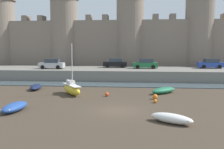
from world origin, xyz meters
TOP-DOWN VIEW (x-y plane):
  - ground_plane at (0.00, 0.00)m, footprint 160.00×160.00m
  - water_channel at (0.00, 14.75)m, footprint 80.00×4.50m
  - quay_road at (0.00, 22.00)m, footprint 66.33×10.00m
  - castle at (-0.00, 31.96)m, footprint 60.49×6.16m
  - sailboat_foreground_left at (-5.67, 6.80)m, footprint 3.28×4.21m
  - rowboat_midflat_centre at (-8.43, -1.15)m, footprint 1.54×3.43m
  - rowboat_midflat_left at (-11.02, 9.78)m, footprint 1.88×3.76m
  - rowboat_midflat_right at (4.63, 8.54)m, footprint 3.44×3.39m
  - rowboat_foreground_centre at (4.07, -3.29)m, footprint 3.24×2.53m
  - mooring_buoy_off_centre at (3.45, 5.11)m, footprint 0.52×0.52m
  - mooring_buoy_near_channel at (-1.63, 6.17)m, footprint 0.44×0.44m
  - mooring_buoy_near_shore at (3.34, 3.29)m, footprint 0.37×0.37m
  - car_quay_centre_east at (-2.29, 24.09)m, footprint 4.14×1.96m
  - car_quay_west at (-12.48, 20.42)m, footprint 4.14×1.96m
  - car_quay_east at (2.88, 22.48)m, footprint 4.14×1.96m
  - car_quay_centre_west at (13.81, 23.91)m, footprint 4.14×1.96m

SIDE VIEW (x-z plane):
  - ground_plane at x=0.00m, z-range 0.00..0.00m
  - water_channel at x=0.00m, z-range 0.00..0.10m
  - mooring_buoy_near_shore at x=3.34m, z-range 0.00..0.37m
  - mooring_buoy_near_channel at x=-1.63m, z-range 0.00..0.44m
  - mooring_buoy_off_centre at x=3.45m, z-range 0.00..0.52m
  - rowboat_midflat_left at x=-11.02m, z-range 0.02..0.67m
  - rowboat_foreground_centre at x=4.07m, z-range 0.02..0.69m
  - rowboat_midflat_right at x=4.63m, z-range 0.02..0.73m
  - rowboat_midflat_centre at x=-8.43m, z-range 0.02..0.74m
  - sailboat_foreground_left at x=-5.67m, z-range -2.18..3.50m
  - quay_road at x=0.00m, z-range 0.00..1.72m
  - car_quay_centre_east at x=-2.29m, z-range 1.69..3.31m
  - car_quay_west at x=-12.48m, z-range 1.69..3.31m
  - car_quay_east at x=2.88m, z-range 1.69..3.31m
  - car_quay_centre_west at x=13.81m, z-range 1.69..3.31m
  - castle at x=0.00m, z-range -2.46..16.45m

